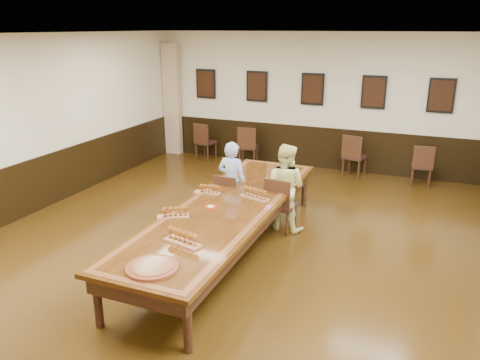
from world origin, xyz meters
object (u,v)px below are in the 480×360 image
at_px(chair_woman, 282,204).
at_px(conference_table, 227,214).
at_px(spare_chair_b, 248,145).
at_px(spare_chair_a, 206,141).
at_px(spare_chair_c, 355,155).
at_px(person_man, 232,182).
at_px(spare_chair_d, 422,165).
at_px(chair_man, 230,198).
at_px(person_woman, 285,187).
at_px(carved_platter, 152,268).

distance_m(chair_woman, conference_table, 1.18).
bearing_deg(spare_chair_b, spare_chair_a, -11.77).
height_order(spare_chair_c, person_man, person_man).
bearing_deg(conference_table, spare_chair_d, 60.08).
height_order(chair_man, spare_chair_d, spare_chair_d).
distance_m(spare_chair_d, person_woman, 3.96).
distance_m(chair_man, spare_chair_d, 4.61).
bearing_deg(chair_man, spare_chair_b, -69.79).
distance_m(chair_woman, person_woman, 0.29).
distance_m(spare_chair_a, spare_chair_c, 3.81).
relative_size(chair_woman, conference_table, 0.19).
distance_m(person_man, conference_table, 1.19).
relative_size(spare_chair_a, spare_chair_b, 0.98).
xyz_separation_m(spare_chair_c, person_woman, (-0.61, -3.45, 0.25)).
distance_m(spare_chair_c, person_woman, 3.51).
bearing_deg(conference_table, spare_chair_b, 107.83).
bearing_deg(chair_man, person_woman, -168.68).
xyz_separation_m(person_woman, conference_table, (-0.54, -1.15, -0.13)).
xyz_separation_m(chair_woman, carved_platter, (-0.50, -3.14, 0.30)).
distance_m(spare_chair_b, spare_chair_c, 2.61).
height_order(chair_man, carved_platter, chair_man).
distance_m(spare_chair_a, spare_chair_d, 5.27).
xyz_separation_m(spare_chair_b, person_woman, (2.01, -3.42, 0.26)).
bearing_deg(carved_platter, conference_table, 90.76).
relative_size(person_man, conference_table, 0.29).
bearing_deg(carved_platter, spare_chair_a, 111.95).
relative_size(spare_chair_d, carved_platter, 1.26).
relative_size(spare_chair_a, spare_chair_c, 0.97).
bearing_deg(spare_chair_d, spare_chair_a, -5.01).
height_order(spare_chair_a, spare_chair_b, spare_chair_b).
xyz_separation_m(chair_man, spare_chair_a, (-2.26, 3.59, 0.02)).
relative_size(chair_man, spare_chair_c, 0.92).
bearing_deg(spare_chair_c, spare_chair_b, 13.57).
height_order(spare_chair_b, person_man, person_man).
relative_size(chair_man, spare_chair_a, 0.95).
distance_m(chair_woman, carved_platter, 3.19).
xyz_separation_m(chair_man, carved_platter, (0.44, -3.11, 0.32)).
relative_size(chair_man, person_man, 0.63).
relative_size(chair_woman, carved_platter, 1.32).
relative_size(chair_man, spare_chair_d, 0.99).
relative_size(person_woman, conference_table, 0.30).
distance_m(spare_chair_a, person_woman, 4.72).
relative_size(spare_chair_d, person_woman, 0.61).
distance_m(spare_chair_c, person_man, 3.82).
bearing_deg(spare_chair_a, conference_table, 129.45).
distance_m(spare_chair_b, conference_table, 4.80).
height_order(chair_man, spare_chair_c, spare_chair_c).
xyz_separation_m(spare_chair_a, person_woman, (3.21, -3.46, 0.27)).
bearing_deg(spare_chair_d, spare_chair_c, -7.27).
bearing_deg(chair_woman, person_woman, -90.00).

